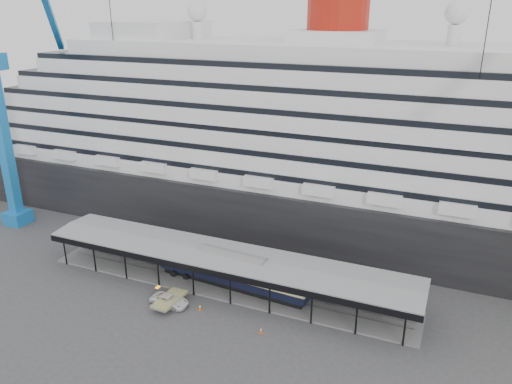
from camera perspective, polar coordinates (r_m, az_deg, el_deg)
ground at (r=71.01m, az=-5.41°, el=-12.47°), size 200.00×200.00×0.00m
cruise_ship at (r=91.23m, az=3.79°, el=7.64°), size 130.00×30.00×43.90m
platform_canopy at (r=73.57m, az=-3.62°, el=-9.00°), size 56.00×9.18×5.30m
crane_blue at (r=98.96m, az=-26.61°, el=7.50°), size 22.63×19.19×47.60m
port_truck at (r=70.75m, az=-9.86°, el=-12.12°), size 5.51×2.74×1.50m
pullman_carriage at (r=72.85m, az=-2.71°, el=-8.91°), size 23.71×4.69×23.12m
traffic_cone_left at (r=72.70m, az=-10.76°, el=-11.58°), size 0.39×0.39×0.73m
traffic_cone_mid at (r=69.42m, az=-6.44°, el=-12.95°), size 0.56×0.56×0.84m
traffic_cone_right at (r=64.87m, az=0.57°, el=-15.52°), size 0.47×0.47×0.77m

